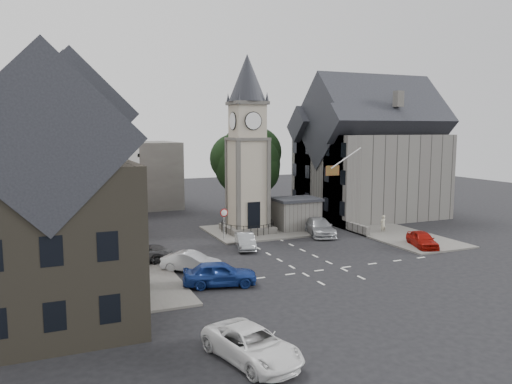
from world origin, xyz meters
name	(u,v)px	position (x,y,z in m)	size (l,w,h in m)	color
ground	(286,252)	(0.00, 0.00, 0.00)	(120.00, 120.00, 0.00)	black
pavement_west	(112,249)	(-12.50, 6.00, 0.07)	(6.00, 30.00, 0.14)	#595651
pavement_east	(356,223)	(12.00, 8.00, 0.07)	(6.00, 26.00, 0.14)	#595651
central_island	(262,231)	(1.50, 8.00, 0.08)	(10.00, 8.00, 0.16)	#595651
road_markings	(321,270)	(0.00, -5.50, 0.01)	(20.00, 8.00, 0.01)	silver
clock_tower	(247,145)	(0.00, 7.99, 8.12)	(4.86, 4.86, 16.25)	#4C4944
stone_shelter	(296,214)	(4.80, 7.50, 1.55)	(4.30, 3.30, 3.08)	#625E5A
town_tree	(247,155)	(2.00, 13.00, 6.97)	(7.20, 7.20, 10.80)	black
warning_sign_post	(224,218)	(-3.20, 5.43, 2.03)	(0.70, 0.19, 2.85)	black
terrace_pink	(63,161)	(-15.50, 16.00, 6.58)	(8.10, 7.60, 12.80)	tan
terrace_cream	(67,167)	(-15.50, 8.00, 6.58)	(8.10, 7.60, 12.80)	beige
terrace_tudor	(72,182)	(-15.50, 0.00, 6.19)	(8.10, 7.60, 12.00)	silver
building_sw_stone	(50,219)	(-17.00, -9.00, 5.35)	(8.60, 7.60, 10.40)	#443F33
backdrop_west	(92,176)	(-12.00, 28.00, 4.00)	(20.00, 10.00, 8.00)	#4C4944
east_building	(369,160)	(15.59, 11.00, 6.26)	(14.40, 11.40, 12.60)	#625E5A
east_boundary_wall	(322,218)	(9.20, 10.00, 0.45)	(0.40, 16.00, 0.90)	#625E5A
flagpole	(346,158)	(8.00, 4.00, 7.00)	(3.68, 0.10, 2.74)	white
car_west_blue	(220,274)	(-7.50, -6.00, 0.77)	(1.83, 4.54, 1.55)	navy
car_west_silver	(191,262)	(-8.27, -2.33, 0.67)	(1.42, 4.07, 1.34)	#ACAFB5
car_west_grey	(134,253)	(-11.50, 1.30, 0.77)	(2.57, 5.56, 1.55)	#2B2C2E
car_island_silver	(245,241)	(-2.52, 2.26, 0.64)	(1.35, 3.88, 1.28)	gray
car_island_east	(319,227)	(5.62, 4.50, 0.75)	(2.11, 5.19, 1.51)	#AAADB2
car_east_red	(422,240)	(10.89, -3.00, 0.67)	(1.59, 3.95, 1.35)	#9E0F08
van_sw_white	(252,345)	(-9.50, -16.00, 0.69)	(2.30, 4.98, 1.38)	white
pedestrian	(383,224)	(11.50, 2.96, 0.84)	(0.61, 0.40, 1.68)	beige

